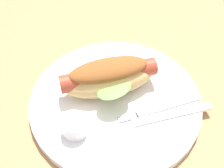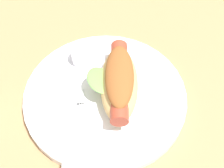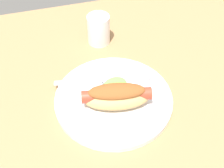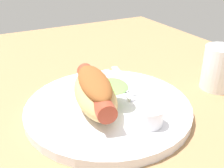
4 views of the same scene
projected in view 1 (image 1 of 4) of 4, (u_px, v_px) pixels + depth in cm
name	position (u px, v px, depth cm)	size (l,w,h in cm)	color
ground_plane	(121.00, 116.00, 52.76)	(120.00, 90.00, 1.80)	#9E754C
plate	(115.00, 102.00, 52.63)	(29.15, 29.15, 1.60)	white
hot_dog	(111.00, 76.00, 51.22)	(16.64, 10.69, 6.17)	tan
sauce_ramekin	(75.00, 126.00, 46.78)	(4.04, 4.04, 2.84)	white
fork	(161.00, 108.00, 50.59)	(14.70, 3.11, 0.40)	silver
knife	(173.00, 114.00, 49.76)	(13.65, 1.40, 0.36)	silver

